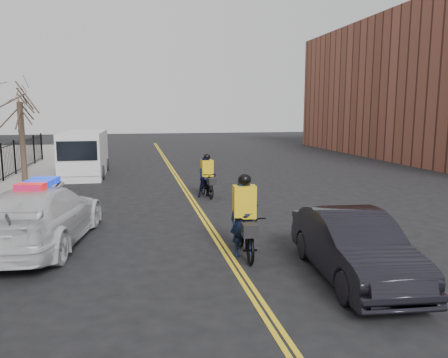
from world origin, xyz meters
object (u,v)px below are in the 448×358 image
police_cruiser (40,216)px  dark_sedan (353,246)px  cyclist_far (207,180)px  cargo_van (84,154)px  cyclist_near (244,228)px

police_cruiser → dark_sedan: bearing=160.0°
police_cruiser → cyclist_far: bearing=-125.6°
police_cruiser → cargo_van: 13.45m
cargo_van → cyclist_far: bearing=-51.4°
police_cruiser → cargo_van: (-0.21, 13.45, 0.39)m
dark_sedan → cargo_van: cargo_van is taller
police_cruiser → cyclist_far: size_ratio=3.15×
cyclist_far → cyclist_near: bearing=-100.0°
dark_sedan → cyclist_near: 2.83m
cyclist_near → cyclist_far: cyclist_near is taller
dark_sedan → cargo_van: 19.01m
police_cruiser → dark_sedan: police_cruiser is taller
police_cruiser → cyclist_near: size_ratio=2.69×
police_cruiser → cargo_van: size_ratio=1.00×
cyclist_near → cyclist_far: (0.34, 7.89, -0.00)m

